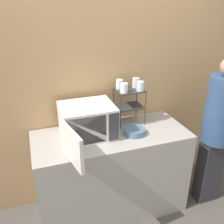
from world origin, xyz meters
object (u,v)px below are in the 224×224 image
Objects in this scene: glass_front_right at (140,86)px; glass_back_left at (120,84)px; microwave at (87,122)px; dish_rack at (129,99)px; glass_front_left at (124,88)px; person at (218,127)px; glass_back_right at (136,83)px; bowl at (134,131)px.

glass_front_right is 0.21m from glass_back_left.
dish_rack reaches higher than microwave.
glass_back_left is (0.00, 0.12, 0.00)m from glass_front_left.
dish_rack is 3.87× the size of glass_front_right.
dish_rack is 0.22× the size of person.
glass_back_right is at bearing 147.34° from person.
bowl is at bearing -114.31° from glass_back_right.
glass_front_right is (0.17, 0.00, 0.00)m from glass_front_left.
glass_front_left is at bearing 101.37° from bowl.
glass_front_left is at bearing 12.32° from microwave.
microwave is 0.51m from dish_rack.
person reaches higher than glass_back_left.
glass_back_left reaches higher than dish_rack.
glass_front_left reaches higher than dish_rack.
glass_back_right reaches higher than microwave.
microwave is 2.17× the size of dish_rack.
bowl is at bearing -125.24° from glass_front_right.
microwave is at bearing -152.32° from glass_back_left.
bowl is (0.04, -0.19, -0.38)m from glass_front_left.
glass_front_right is at bearing -35.46° from glass_back_left.
person is at bearing -27.56° from glass_back_left.
glass_front_right reaches higher than microwave.
glass_back_right is 0.06× the size of person.
glass_back_right is 0.45× the size of bowl.
glass_front_left is 1.00× the size of glass_back_right.
glass_front_right is 0.06× the size of person.
dish_rack is at bearing 153.60° from person.
microwave is 8.39× the size of glass_front_left.
glass_front_left is 0.42m from bowl.
glass_back_right is 0.94m from person.
glass_back_left is at bearing 152.44° from person.
microwave is 0.48× the size of person.
glass_back_left is 1.08m from person.
glass_back_right is 1.00× the size of glass_front_right.
glass_front_left is (-0.08, -0.06, 0.15)m from dish_rack.
bowl is at bearing -83.16° from glass_back_left.
glass_front_left is 0.45× the size of bowl.
glass_front_right reaches higher than bowl.
microwave reaches higher than bowl.
person is at bearing -11.26° from microwave.
glass_back_right reaches higher than bowl.
glass_front_left is at bearing 158.95° from person.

